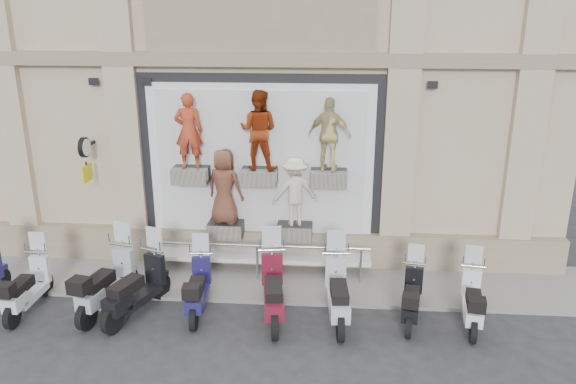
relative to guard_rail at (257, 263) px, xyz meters
name	(u,v)px	position (x,y,z in m)	size (l,w,h in m)	color
ground	(244,330)	(0.00, -2.00, -0.47)	(90.00, 90.00, 0.00)	#2B2B2D
sidewalk	(258,278)	(0.00, 0.10, -0.43)	(16.00, 2.20, 0.08)	gray
building	(277,4)	(0.00, 5.00, 5.54)	(14.00, 8.60, 12.00)	tan
shop_vitrine	(262,171)	(0.04, 0.75, 1.94)	(5.60, 0.84, 4.30)	black
guard_rail	(257,263)	(0.00, 0.00, 0.00)	(5.06, 0.10, 0.93)	#9EA0A5
clock_sign_bracket	(85,154)	(-3.90, 0.47, 2.34)	(0.10, 0.80, 1.02)	black
scooter_b	(26,278)	(-4.48, -1.59, 0.28)	(0.53, 1.83, 1.49)	silver
scooter_c	(106,273)	(-2.86, -1.45, 0.38)	(0.61, 2.08, 1.69)	#9DA1AA
scooter_d	(136,278)	(-2.22, -1.59, 0.36)	(0.59, 2.04, 1.65)	black
scooter_e	(198,279)	(-1.02, -1.38, 0.28)	(0.53, 1.82, 1.48)	#1B154C
scooter_f	(273,279)	(0.51, -1.49, 0.38)	(0.61, 2.09, 1.69)	maroon
scooter_g	(338,282)	(1.78, -1.47, 0.36)	(0.59, 2.03, 1.65)	#B7BABE
scooter_h	(413,288)	(3.23, -1.38, 0.23)	(0.50, 1.72, 1.40)	black
scooter_i	(473,292)	(4.38, -1.44, 0.25)	(0.51, 1.76, 1.43)	white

